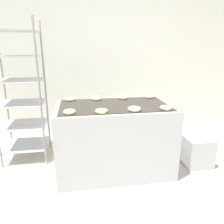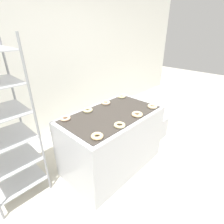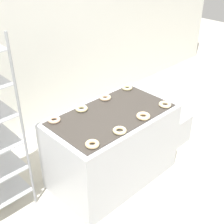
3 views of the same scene
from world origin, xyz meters
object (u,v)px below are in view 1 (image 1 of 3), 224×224
at_px(glaze_bin, 196,150).
at_px(donut_far_right, 149,97).
at_px(baking_rack_cart, 21,92).
at_px(donut_near_left, 69,112).
at_px(donut_far_midright, 123,97).
at_px(fryer_machine, 114,138).
at_px(donut_far_midleft, 97,98).
at_px(donut_near_midleft, 102,111).
at_px(donut_near_right, 166,108).
at_px(donut_far_left, 70,99).
at_px(donut_near_midright, 134,109).

relative_size(glaze_bin, donut_far_right, 3.10).
relative_size(baking_rack_cart, glaze_bin, 4.75).
height_order(donut_near_left, donut_far_midright, same).
xyz_separation_m(fryer_machine, baking_rack_cart, (-1.12, 0.51, 0.50)).
xyz_separation_m(baking_rack_cart, donut_near_left, (0.62, -0.77, -0.06)).
relative_size(donut_far_midleft, donut_far_midright, 1.00).
distance_m(donut_near_midleft, donut_far_right, 0.89).
bearing_deg(glaze_bin, donut_near_midleft, -168.99).
xyz_separation_m(donut_near_right, donut_far_left, (-1.01, 0.57, -0.00)).
height_order(baking_rack_cart, donut_far_left, baking_rack_cart).
bearing_deg(donut_far_midright, fryer_machine, -120.53).
xyz_separation_m(donut_near_left, donut_far_midleft, (0.32, 0.54, -0.00)).
xyz_separation_m(donut_far_left, donut_far_midleft, (0.33, -0.02, 0.00)).
relative_size(baking_rack_cart, donut_far_right, 14.73).
bearing_deg(baking_rack_cart, donut_near_left, -51.09).
relative_size(donut_near_midleft, donut_far_midright, 1.00).
xyz_separation_m(donut_near_left, donut_far_right, (1.01, 0.54, -0.00)).
relative_size(fryer_machine, donut_far_right, 10.98).
height_order(glaze_bin, donut_near_left, donut_near_left).
height_order(donut_near_right, donut_far_left, donut_near_right).
relative_size(glaze_bin, donut_far_midleft, 2.93).
relative_size(baking_rack_cart, donut_near_left, 14.40).
xyz_separation_m(fryer_machine, donut_near_midright, (0.17, -0.27, 0.43)).
relative_size(fryer_machine, donut_near_left, 10.73).
height_order(fryer_machine, donut_far_right, donut_far_right).
relative_size(glaze_bin, donut_far_midright, 2.93).
bearing_deg(donut_far_left, donut_far_midleft, -3.30).
bearing_deg(fryer_machine, donut_far_left, 150.06).
distance_m(fryer_machine, baking_rack_cart, 1.33).
bearing_deg(donut_near_left, fryer_machine, 28.25).
xyz_separation_m(donut_near_midleft, donut_near_midright, (0.35, 0.01, 0.00)).
height_order(donut_far_left, donut_far_right, same).
bearing_deg(donut_near_midleft, glaze_bin, 11.01).
distance_m(donut_far_midright, donut_far_right, 0.35).
bearing_deg(donut_near_left, donut_near_midright, -0.29).
relative_size(donut_far_left, donut_far_right, 1.01).
xyz_separation_m(donut_near_midleft, donut_far_right, (0.69, 0.56, 0.00)).
bearing_deg(donut_far_midright, donut_far_left, 178.95).
relative_size(donut_near_midright, donut_far_right, 1.13).
height_order(glaze_bin, donut_far_right, donut_far_right).
xyz_separation_m(fryer_machine, donut_near_left, (-0.50, -0.27, 0.43)).
xyz_separation_m(fryer_machine, donut_far_left, (-0.50, 0.29, 0.43)).
bearing_deg(baking_rack_cart, donut_near_right, -25.61).
bearing_deg(donut_near_midright, donut_near_right, -0.98).
relative_size(glaze_bin, donut_near_midleft, 2.92).
bearing_deg(donut_near_right, donut_near_left, 179.47).
xyz_separation_m(baking_rack_cart, donut_far_right, (1.63, -0.23, -0.06)).
bearing_deg(donut_near_midright, fryer_machine, 121.81).
height_order(fryer_machine, donut_near_left, donut_near_left).
relative_size(donut_near_midright, donut_far_midleft, 1.07).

